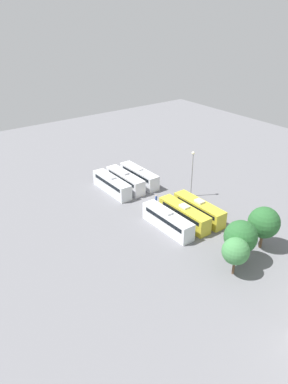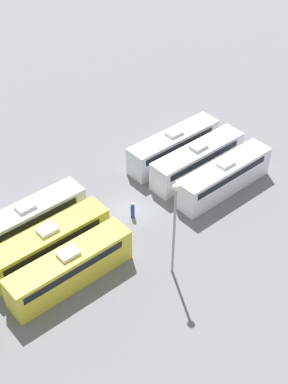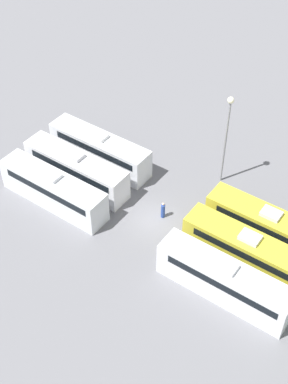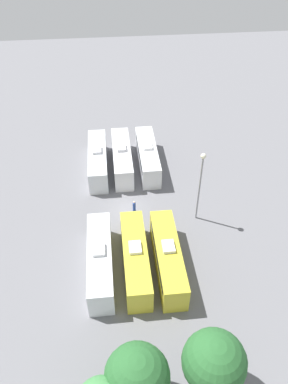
% 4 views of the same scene
% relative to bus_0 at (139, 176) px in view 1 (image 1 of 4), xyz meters
% --- Properties ---
extents(ground_plane, '(124.55, 124.55, 0.00)m').
position_rel_bus_0_xyz_m(ground_plane, '(3.39, 8.89, -1.68)').
color(ground_plane, slate).
extents(bus_0, '(2.46, 10.74, 3.41)m').
position_rel_bus_0_xyz_m(bus_0, '(0.00, 0.00, 0.00)').
color(bus_0, silver).
rests_on(bus_0, ground_plane).
extents(bus_1, '(2.46, 10.74, 3.41)m').
position_rel_bus_0_xyz_m(bus_1, '(3.53, 0.05, 0.00)').
color(bus_1, white).
rests_on(bus_1, ground_plane).
extents(bus_2, '(2.46, 10.74, 3.41)m').
position_rel_bus_0_xyz_m(bus_2, '(6.84, 0.21, 0.00)').
color(bus_2, silver).
rests_on(bus_2, ground_plane).
extents(bus_3, '(2.46, 10.74, 3.41)m').
position_rel_bus_0_xyz_m(bus_3, '(-0.05, 17.81, 0.00)').
color(bus_3, gold).
rests_on(bus_3, ground_plane).
extents(bus_4, '(2.46, 10.74, 3.41)m').
position_rel_bus_0_xyz_m(bus_4, '(3.24, 17.60, 0.00)').
color(bus_4, gold).
rests_on(bus_4, ground_plane).
extents(bus_5, '(2.46, 10.74, 3.41)m').
position_rel_bus_0_xyz_m(bus_5, '(6.81, 17.50, 0.00)').
color(bus_5, silver).
rests_on(bus_5, ground_plane).
extents(worker_person, '(0.36, 0.36, 1.69)m').
position_rel_bus_0_xyz_m(worker_person, '(2.66, 9.14, -0.90)').
color(worker_person, navy).
rests_on(worker_person, ground_plane).
extents(light_pole, '(0.60, 0.60, 9.28)m').
position_rel_bus_0_xyz_m(light_pole, '(-4.56, 10.89, 4.47)').
color(light_pole, gray).
rests_on(light_pole, ground_plane).
extents(tree_0, '(4.81, 4.81, 6.85)m').
position_rel_bus_0_xyz_m(tree_0, '(-1.46, 29.99, 2.75)').
color(tree_0, brown).
rests_on(tree_0, ground_plane).
extents(tree_1, '(4.78, 4.78, 6.71)m').
position_rel_bus_0_xyz_m(tree_1, '(4.21, 30.37, 2.62)').
color(tree_1, brown).
rests_on(tree_1, ground_plane).
extents(tree_2, '(3.81, 3.81, 5.71)m').
position_rel_bus_0_xyz_m(tree_2, '(6.80, 31.81, 2.11)').
color(tree_2, brown).
rests_on(tree_2, ground_plane).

